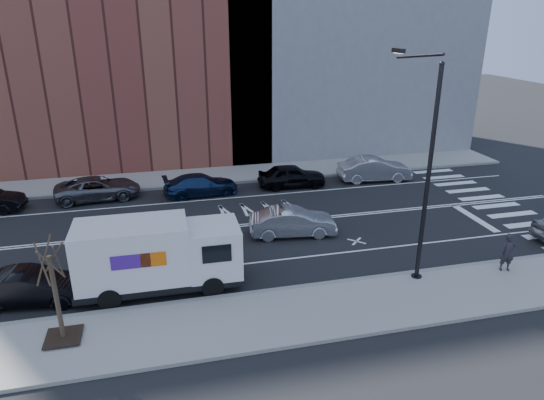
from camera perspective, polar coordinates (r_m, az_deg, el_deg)
name	(u,v)px	position (r m, az deg, el deg)	size (l,w,h in m)	color
ground	(228,227)	(26.09, -5.21, -3.16)	(120.00, 120.00, 0.00)	black
sidewalk_near	(264,319)	(18.46, -0.95, -13.83)	(44.00, 3.60, 0.15)	gray
sidewalk_far	(209,176)	(34.24, -7.44, 2.82)	(44.00, 3.60, 0.15)	gray
curb_near	(254,294)	(19.93, -2.11, -10.94)	(44.00, 0.25, 0.17)	gray
curb_far	(212,184)	(32.54, -7.08, 1.88)	(44.00, 0.25, 0.17)	gray
crosswalk	(489,202)	(32.27, 24.12, -0.17)	(3.00, 14.00, 0.01)	white
road_markings	(228,227)	(26.09, -5.21, -3.15)	(40.00, 8.60, 0.01)	white
bldg_brick	(78,9)	(39.51, -21.84, 20.10)	(26.00, 10.00, 22.00)	brown
streetlight	(423,163)	(20.37, 17.36, 4.22)	(0.44, 4.02, 9.34)	black
street_tree	(58,306)	(18.14, -23.87, -11.37)	(1.20, 1.20, 3.75)	black
fedex_van	(158,255)	(20.15, -13.32, -6.27)	(6.64, 2.43, 3.02)	black
far_parked_c	(98,188)	(31.51, -19.80, 1.30)	(2.30, 4.99, 1.39)	#575960
far_parked_d	(201,185)	(30.71, -8.39, 1.80)	(1.87, 4.60, 1.33)	#16284E
far_parked_e	(292,176)	(31.83, 2.34, 2.86)	(1.78, 4.42, 1.51)	black
far_parked_f	(374,169)	(33.78, 11.96, 3.58)	(1.70, 4.89, 1.61)	#A8A8AD
driving_sedan	(293,222)	(24.78, 2.43, -2.60)	(1.54, 4.41, 1.45)	#AEAFB3
near_parked_rear_a	(32,287)	(21.31, -26.40, -9.16)	(1.48, 4.25, 1.40)	black
pedestrian	(508,252)	(23.39, 26.00, -5.57)	(0.63, 0.41, 1.72)	#26242A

